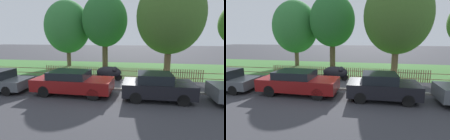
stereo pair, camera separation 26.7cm
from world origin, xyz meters
The scene contains 10 objects.
ground_plane centered at (0.00, 0.00, 0.00)m, with size 120.00×120.00×0.00m, color #38383D.
kerb_stone centered at (0.00, 0.10, 0.06)m, with size 40.89×0.20×0.12m, color #9E998E.
grass_strip centered at (0.00, 7.69, 0.01)m, with size 40.89×9.27×0.01m, color #3D7033.
park_fence centered at (0.00, 3.07, 0.47)m, with size 40.89×0.05×0.94m.
parked_car_black_saloon centered at (-2.19, -1.12, 0.73)m, with size 4.59×1.92×1.39m.
parked_car_navy_estate centered at (2.60, -1.17, 0.73)m, with size 3.74×1.92×1.44m.
covered_motorcycle centered at (-0.67, 2.47, 0.66)m, with size 2.01×0.78×1.10m.
tree_nearest_kerb centered at (-6.63, 8.63, 4.41)m, with size 5.07×5.07×7.34m.
tree_behind_motorcycle centered at (-2.12, 7.69, 4.96)m, with size 4.66×4.66×7.67m.
tree_mid_park centered at (3.97, 5.26, 5.06)m, with size 5.58×5.58×8.28m.
Camera 2 is at (2.00, -10.46, 3.33)m, focal length 28.00 mm.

